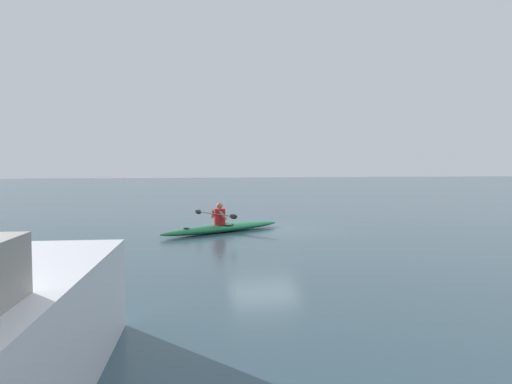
# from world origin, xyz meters

# --- Properties ---
(ground_plane) EXTENTS (160.00, 160.00, 0.00)m
(ground_plane) POSITION_xyz_m (0.00, 0.00, 0.00)
(ground_plane) COLOR #334C56
(kayak) EXTENTS (4.60, 2.94, 0.27)m
(kayak) POSITION_xyz_m (1.62, 0.69, 0.14)
(kayak) COLOR #19723F
(kayak) RESTS_ON ground
(kayaker) EXTENTS (1.20, 2.13, 0.75)m
(kayaker) POSITION_xyz_m (1.76, 0.76, 0.58)
(kayaker) COLOR red
(kayaker) RESTS_ON kayak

